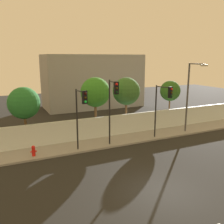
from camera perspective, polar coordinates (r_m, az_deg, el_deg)
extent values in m
plane|color=black|center=(13.82, 11.77, -17.83)|extent=(80.00, 80.00, 0.00)
cube|color=gray|center=(20.28, -2.29, -7.21)|extent=(36.00, 2.40, 0.15)
cube|color=silver|center=(21.12, -3.68, -3.64)|extent=(36.00, 0.18, 1.80)
cylinder|color=black|center=(21.31, 10.09, 0.11)|extent=(0.12, 0.12, 4.53)
cylinder|color=black|center=(20.50, 11.85, 5.69)|extent=(0.43, 1.41, 0.08)
cube|color=black|center=(20.11, 13.39, 4.48)|extent=(0.38, 0.28, 0.90)
sphere|color=red|center=(20.00, 13.70, 5.21)|extent=(0.18, 0.18, 0.18)
sphere|color=#33260A|center=(20.04, 13.66, 4.41)|extent=(0.18, 0.18, 0.18)
sphere|color=black|center=(20.08, 13.62, 3.62)|extent=(0.18, 0.18, 0.18)
cylinder|color=black|center=(18.27, -8.13, -1.81)|extent=(0.12, 0.12, 4.57)
cylinder|color=black|center=(17.34, -7.41, 4.80)|extent=(0.31, 1.17, 0.08)
cube|color=black|center=(16.89, -6.39, 3.42)|extent=(0.37, 0.26, 0.90)
sphere|color=black|center=(16.74, -6.21, 4.28)|extent=(0.18, 0.18, 0.18)
sphere|color=#33260A|center=(16.79, -6.19, 3.34)|extent=(0.18, 0.18, 0.18)
sphere|color=#19F24C|center=(16.83, -6.16, 2.40)|extent=(0.18, 0.18, 0.18)
cylinder|color=black|center=(19.11, -0.58, -0.16)|extent=(0.12, 0.12, 5.15)
cylinder|color=black|center=(17.98, 0.17, 7.03)|extent=(0.27, 1.57, 0.08)
cube|color=black|center=(17.28, 0.99, 5.64)|extent=(0.36, 0.24, 0.90)
sphere|color=red|center=(17.13, 1.12, 6.49)|extent=(0.18, 0.18, 0.18)
sphere|color=#33260A|center=(17.17, 1.12, 5.56)|extent=(0.18, 0.18, 0.18)
sphere|color=black|center=(17.20, 1.11, 4.63)|extent=(0.18, 0.18, 0.18)
cylinder|color=#4C4C51|center=(23.53, 17.11, 3.12)|extent=(0.16, 0.16, 6.30)
cylinder|color=#4C4C51|center=(22.60, 19.09, 10.54)|extent=(0.14, 1.76, 0.10)
cube|color=beige|center=(21.97, 20.65, 10.12)|extent=(0.61, 0.25, 0.16)
cylinder|color=red|center=(18.29, -17.78, -8.83)|extent=(0.24, 0.24, 0.59)
sphere|color=red|center=(18.17, -17.85, -7.85)|extent=(0.26, 0.26, 0.26)
cylinder|color=red|center=(18.26, -18.32, -8.81)|extent=(0.10, 0.09, 0.09)
cylinder|color=red|center=(18.30, -17.25, -8.69)|extent=(0.10, 0.09, 0.09)
cylinder|color=brown|center=(21.26, -19.41, -3.44)|extent=(0.19, 0.19, 2.67)
sphere|color=#246F30|center=(20.81, -19.81, 1.98)|extent=(2.56, 2.56, 2.56)
cylinder|color=brown|center=(22.56, -3.81, -1.20)|extent=(0.22, 0.22, 3.16)
sphere|color=#348527|center=(22.13, -3.90, 4.63)|extent=(2.67, 2.67, 2.67)
cylinder|color=brown|center=(23.87, 3.28, -0.53)|extent=(0.22, 0.22, 3.07)
sphere|color=#35682D|center=(23.46, 3.35, 4.85)|extent=(2.62, 2.62, 2.62)
cylinder|color=brown|center=(26.70, 13.15, 0.44)|extent=(0.16, 0.16, 2.96)
sphere|color=#2E6220|center=(26.36, 13.37, 4.82)|extent=(2.11, 2.11, 2.11)
cube|color=gray|center=(35.31, -4.49, 7.21)|extent=(13.61, 6.00, 7.34)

